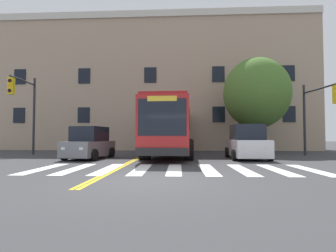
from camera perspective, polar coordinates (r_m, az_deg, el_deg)
The scene contains 12 objects.
ground_plane at distance 7.58m, azimuth -5.36°, elevation -11.92°, with size 120.00×120.00×0.00m, color #38383A.
crosswalk at distance 10.20m, azimuth 1.42°, elevation -9.40°, with size 10.90×3.74×0.01m.
lane_line_yellow_inner at distance 24.30m, azimuth -3.12°, elevation -5.24°, with size 0.12×36.00×0.01m, color gold.
lane_line_yellow_outer at distance 24.28m, azimuth -2.74°, elevation -5.24°, with size 0.12×36.00×0.01m, color gold.
city_bus at distance 17.69m, azimuth 0.74°, elevation -0.44°, with size 3.09×12.16×3.36m.
car_grey_near_lane at distance 15.54m, azimuth -16.70°, elevation -3.79°, with size 2.26×3.80×1.82m.
car_white_far_lane at distance 15.39m, azimuth 16.81°, elevation -3.62°, with size 2.08×3.77×1.93m.
car_tan_behind_bus at distance 28.41m, azimuth 1.32°, elevation -2.66°, with size 2.47×5.04×2.26m.
traffic_light_near_corner at distance 18.67m, azimuth 29.82°, elevation 3.72°, with size 0.57×3.47×4.74m.
traffic_light_far_corner at distance 19.77m, azimuth -28.69°, elevation 4.69°, with size 0.41×2.99×5.39m.
street_tree_curbside_large at distance 21.04m, azimuth 18.70°, elevation 6.78°, with size 6.50×6.34×7.22m.
building_facade at distance 28.02m, azimuth -2.82°, elevation 8.33°, with size 30.40×8.38×12.82m.
Camera 1 is at (1.10, -7.39, 1.27)m, focal length 28.00 mm.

